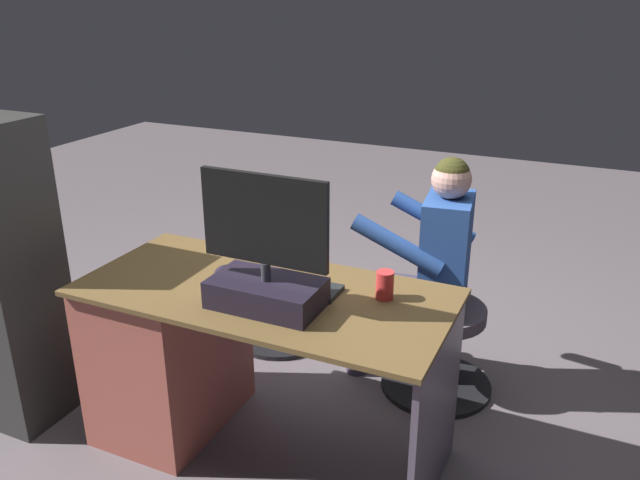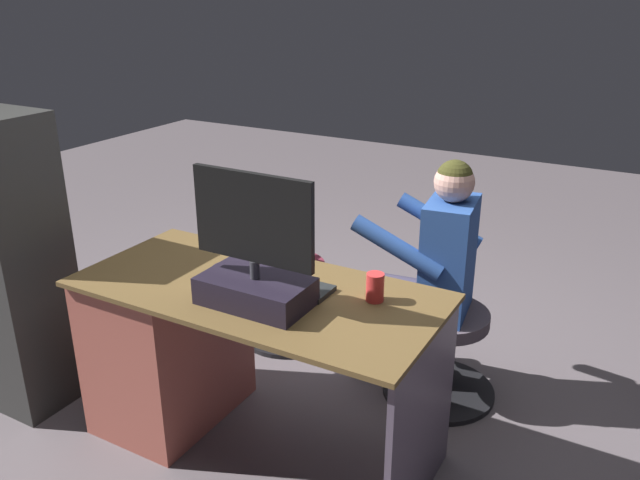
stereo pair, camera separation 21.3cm
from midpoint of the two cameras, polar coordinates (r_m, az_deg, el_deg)
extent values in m
plane|color=#5E555A|center=(3.19, -2.70, -13.39)|extent=(10.00, 10.00, 0.00)
cube|color=brown|center=(2.50, -7.42, -4.63)|extent=(1.44, 0.68, 0.02)
cube|color=#A55244|center=(2.93, -15.21, -9.27)|extent=(0.46, 0.63, 0.72)
cube|color=#54495A|center=(2.45, 7.66, -15.46)|extent=(0.02, 0.61, 0.72)
cube|color=black|center=(2.35, -7.34, -4.71)|extent=(0.40, 0.23, 0.10)
cylinder|color=#333338|center=(2.32, -7.44, -2.83)|extent=(0.04, 0.04, 0.07)
cube|color=black|center=(2.24, -7.68, 1.76)|extent=(0.48, 0.02, 0.33)
cube|color=black|center=(2.26, -7.50, 1.87)|extent=(0.44, 0.00, 0.29)
cube|color=black|center=(2.51, -5.32, -3.97)|extent=(0.42, 0.14, 0.02)
ellipsoid|color=#231D2A|center=(2.64, -10.83, -2.72)|extent=(0.06, 0.10, 0.04)
cylinder|color=red|center=(2.39, 3.20, -4.04)|extent=(0.07, 0.07, 0.11)
cube|color=black|center=(2.57, -9.33, -3.53)|extent=(0.09, 0.16, 0.02)
cube|color=silver|center=(2.44, -6.47, -4.75)|extent=(0.23, 0.31, 0.02)
cylinder|color=black|center=(3.65, -5.21, -8.29)|extent=(0.53, 0.53, 0.03)
cylinder|color=gray|center=(3.56, -5.31, -5.66)|extent=(0.04, 0.04, 0.35)
cylinder|color=maroon|center=(3.47, -5.43, -2.64)|extent=(0.41, 0.41, 0.06)
ellipsoid|color=#A2734E|center=(3.43, -5.50, -0.76)|extent=(0.18, 0.15, 0.19)
sphere|color=#A2734E|center=(3.37, -5.59, 1.63)|extent=(0.15, 0.15, 0.15)
sphere|color=beige|center=(3.43, -5.06, 1.78)|extent=(0.06, 0.06, 0.06)
sphere|color=#A2734E|center=(3.33, -4.84, 2.41)|extent=(0.06, 0.06, 0.06)
sphere|color=#A2734E|center=(3.38, -6.39, 2.64)|extent=(0.06, 0.06, 0.06)
cylinder|color=#A2734E|center=(3.40, -3.96, -0.23)|extent=(0.05, 0.14, 0.09)
cylinder|color=#A2734E|center=(3.48, -6.52, 0.22)|extent=(0.05, 0.14, 0.09)
cylinder|color=#A2734E|center=(3.51, -4.00, -1.27)|extent=(0.06, 0.11, 0.06)
cylinder|color=#A2734E|center=(3.55, -5.31, -1.03)|extent=(0.06, 0.11, 0.06)
cylinder|color=black|center=(3.26, 8.28, -12.52)|extent=(0.53, 0.53, 0.03)
cylinder|color=gray|center=(3.15, 8.47, -9.69)|extent=(0.04, 0.04, 0.35)
cylinder|color=#514751|center=(3.05, 8.68, -6.38)|extent=(0.42, 0.42, 0.06)
cube|color=#294C96|center=(2.93, 9.00, -1.26)|extent=(0.24, 0.34, 0.53)
sphere|color=#D09B8B|center=(2.81, 9.41, 5.29)|extent=(0.17, 0.17, 0.17)
sphere|color=#383717|center=(2.81, 9.43, 5.62)|extent=(0.16, 0.16, 0.16)
cylinder|color=#294C96|center=(2.79, 4.67, -0.48)|extent=(0.42, 0.13, 0.25)
cylinder|color=#294C96|center=(3.12, 8.02, 1.84)|extent=(0.42, 0.13, 0.25)
cylinder|color=#3E384B|center=(3.03, 4.64, -5.34)|extent=(0.40, 0.16, 0.11)
cylinder|color=#3E384B|center=(3.23, 1.38, -8.29)|extent=(0.10, 0.10, 0.44)
cylinder|color=#3E384B|center=(3.17, 6.11, -4.10)|extent=(0.40, 0.16, 0.11)
cylinder|color=#3E384B|center=(3.36, 2.92, -7.02)|extent=(0.10, 0.10, 0.44)
camera|label=1|loc=(0.11, -92.18, -0.86)|focal=36.26mm
camera|label=2|loc=(0.11, 87.82, 0.86)|focal=36.26mm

